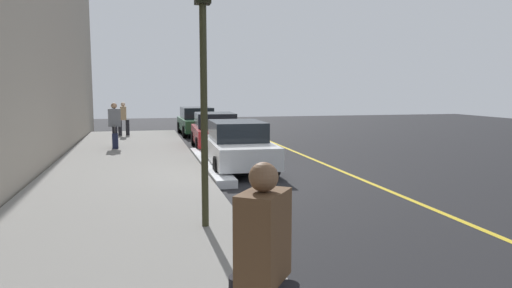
# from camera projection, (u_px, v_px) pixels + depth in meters

# --- Properties ---
(ground_plane) EXTENTS (56.00, 56.00, 0.00)m
(ground_plane) POSITION_uv_depth(u_px,v_px,m) (239.00, 174.00, 14.02)
(ground_plane) COLOR black
(sidewalk) EXTENTS (28.00, 4.60, 0.15)m
(sidewalk) POSITION_uv_depth(u_px,v_px,m) (124.00, 177.00, 13.25)
(sidewalk) COLOR gray
(sidewalk) RESTS_ON ground
(lane_stripe_centre) EXTENTS (28.00, 0.14, 0.01)m
(lane_stripe_centre) POSITION_uv_depth(u_px,v_px,m) (339.00, 170.00, 14.76)
(lane_stripe_centre) COLOR gold
(lane_stripe_centre) RESTS_ON ground
(snow_bank_curb) EXTENTS (6.86, 0.56, 0.22)m
(snow_bank_curb) POSITION_uv_depth(u_px,v_px,m) (209.00, 164.00, 15.27)
(snow_bank_curb) COLOR white
(snow_bank_curb) RESTS_ON ground
(parked_car_green) EXTENTS (4.63, 1.97, 1.51)m
(parked_car_green) POSITION_uv_depth(u_px,v_px,m) (197.00, 121.00, 26.02)
(parked_car_green) COLOR black
(parked_car_green) RESTS_ON ground
(parked_car_red) EXTENTS (4.33, 2.01, 1.51)m
(parked_car_red) POSITION_uv_depth(u_px,v_px,m) (215.00, 131.00, 20.07)
(parked_car_red) COLOR black
(parked_car_red) RESTS_ON ground
(parked_car_white) EXTENTS (4.52, 1.98, 1.51)m
(parked_car_white) POSITION_uv_depth(u_px,v_px,m) (238.00, 145.00, 14.92)
(parked_car_white) COLOR black
(parked_car_white) RESTS_ON ground
(pedestrian_brown_coat) EXTENTS (0.58, 0.54, 1.83)m
(pedestrian_brown_coat) POSITION_uv_depth(u_px,v_px,m) (263.00, 267.00, 3.78)
(pedestrian_brown_coat) COLOR black
(pedestrian_brown_coat) RESTS_ON sidewalk
(pedestrian_grey_coat) EXTENTS (0.60, 0.51, 1.82)m
(pedestrian_grey_coat) POSITION_uv_depth(u_px,v_px,m) (115.00, 124.00, 19.15)
(pedestrian_grey_coat) COLOR black
(pedestrian_grey_coat) RESTS_ON sidewalk
(pedestrian_tan_coat) EXTENTS (0.47, 0.56, 1.71)m
(pedestrian_tan_coat) POSITION_uv_depth(u_px,v_px,m) (123.00, 118.00, 24.07)
(pedestrian_tan_coat) COLOR black
(pedestrian_tan_coat) RESTS_ON sidewalk
(traffic_light_pole) EXTENTS (0.35, 0.26, 4.49)m
(traffic_light_pole) POSITION_uv_depth(u_px,v_px,m) (203.00, 51.00, 7.89)
(traffic_light_pole) COLOR #2D2D19
(traffic_light_pole) RESTS_ON sidewalk
(rolling_suitcase) EXTENTS (0.34, 0.22, 0.97)m
(rolling_suitcase) POSITION_uv_depth(u_px,v_px,m) (115.00, 141.00, 18.86)
(rolling_suitcase) COLOR #191E38
(rolling_suitcase) RESTS_ON sidewalk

